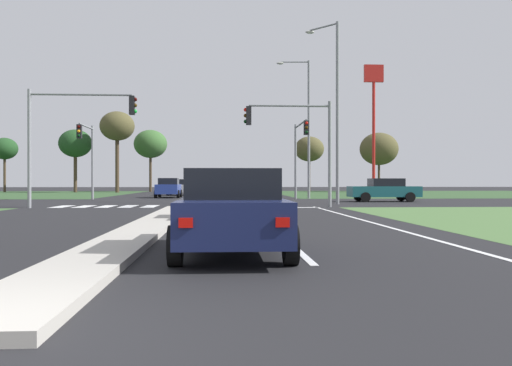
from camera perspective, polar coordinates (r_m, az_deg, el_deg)
The scene contains 33 objects.
ground_plane at distance 34.46m, azimuth -6.95°, elevation -2.06°, with size 200.00×200.00×0.00m, color black.
grass_verge_far_right at distance 63.38m, azimuth 18.19°, elevation -1.06°, with size 35.00×35.00×0.01m, color #2D4C28.
median_island_near at distance 15.56m, azimuth -11.16°, elevation -4.47°, with size 1.20×22.00×0.14m, color #ADA89E.
median_island_far at distance 59.42m, azimuth -5.51°, elevation -1.07°, with size 1.20×36.00×0.14m, color gray.
lane_dash_near at distance 9.59m, azimuth 5.17°, elevation -7.74°, with size 0.14×2.00×0.01m, color silver.
lane_dash_second at distance 15.51m, azimuth 1.81°, elevation -4.72°, with size 0.14×2.00×0.01m, color silver.
lane_dash_third at distance 21.47m, azimuth 0.32°, elevation -3.37°, with size 0.14×2.00×0.01m, color silver.
edge_line_right at distance 17.11m, azimuth 12.77°, elevation -4.27°, with size 0.14×24.00×0.01m, color silver.
stop_bar_near at distance 27.46m, azimuth 0.11°, elevation -2.60°, with size 6.40×0.50×0.01m, color silver.
crosswalk_bar_near at distance 30.41m, azimuth -19.69°, elevation -2.35°, with size 0.70×2.80×0.01m, color silver.
crosswalk_bar_second at distance 30.11m, azimuth -17.59°, elevation -2.37°, with size 0.70×2.80×0.01m, color silver.
crosswalk_bar_third at distance 29.85m, azimuth -15.45°, elevation -2.39°, with size 0.70×2.80×0.01m, color silver.
crosswalk_bar_fourth at distance 29.63m, azimuth -13.27°, elevation -2.41°, with size 0.70×2.80×0.01m, color silver.
crosswalk_bar_fifth at distance 29.46m, azimuth -11.06°, elevation -2.42°, with size 0.70×2.80×0.01m, color silver.
car_blue_near at distance 45.58m, azimuth -9.17°, elevation -0.49°, with size 2.00×4.36×1.62m.
car_teal_second at distance 36.88m, azimuth 13.32°, elevation -0.69°, with size 4.63×2.01×1.53m.
car_navy_third at distance 9.90m, azimuth -2.55°, elevation -2.94°, with size 2.03×4.48×1.54m.
car_grey_fourth at distance 18.41m, azimuth -2.54°, elevation -1.50°, with size 2.08×4.22×1.55m.
car_white_fifth at distance 35.22m, azimuth -2.60°, elevation -0.73°, with size 4.60×2.06×1.53m.
car_silver_sixth at distance 53.29m, azimuth -8.14°, elevation -0.42°, with size 2.02×4.53×1.56m.
traffic_signal_near_right at distance 28.15m, azimuth 4.44°, elevation 5.15°, with size 4.55×0.32×5.48m.
traffic_signal_far_right at distance 39.40m, azimuth 4.58°, elevation 3.99°, with size 0.32×5.61×5.67m.
traffic_signal_near_left at distance 28.97m, azimuth -19.08°, elevation 5.71°, with size 5.43×0.32×5.96m.
traffic_signal_far_left at distance 40.75m, azimuth -17.26°, elevation 3.55°, with size 0.32×4.09×5.49m.
street_lamp_second at distance 32.64m, azimuth 8.30°, elevation 8.25°, with size 1.76×1.84×10.72m.
street_lamp_third at distance 42.91m, azimuth 5.30°, elevation 6.38°, with size 2.63×0.39×10.80m.
fastfood_pole_sign at distance 51.89m, azimuth 12.25°, elevation 8.44°, with size 1.80×0.40×12.13m.
treeline_near at distance 76.09m, azimuth -24.90°, elevation 3.26°, with size 3.24×3.24×6.91m.
treeline_second at distance 71.15m, azimuth -18.44°, elevation 3.93°, with size 4.06×4.06×7.81m.
treeline_third at distance 68.43m, azimuth -14.38°, elevation 5.73°, with size 4.18×4.18×9.88m.
treeline_fourth at distance 73.28m, azimuth -11.02°, elevation 4.02°, with size 4.37×4.37×8.18m.
treeline_fifth at distance 69.09m, azimuth 5.62°, elevation 3.56°, with size 3.73×3.73×7.05m.
treeline_sixth at distance 72.69m, azimuth 12.79°, elevation 3.50°, with size 4.99×4.99×7.72m.
Camera 1 is at (2.07, -4.38, 1.32)m, focal length 38.09 mm.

